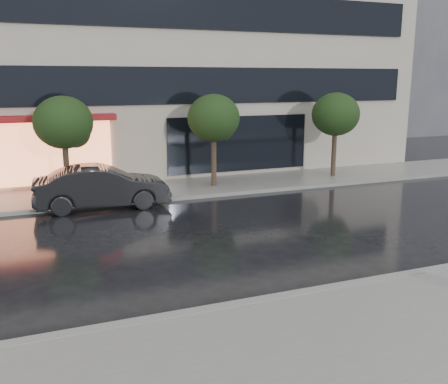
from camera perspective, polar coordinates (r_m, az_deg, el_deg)
ground at (r=11.51m, az=2.34°, el=-10.69°), size 120.00×120.00×0.00m
sidewalk_near at (r=8.94m, az=11.25°, el=-17.89°), size 60.00×4.50×0.12m
sidewalk_far at (r=20.85m, az=-9.15°, el=0.09°), size 60.00×3.50×0.12m
curb_near at (r=10.66m, az=4.57°, el=-12.31°), size 60.00×0.25×0.14m
curb_far at (r=19.18m, az=-8.00°, el=-0.95°), size 60.00×0.25×0.14m
bg_building_right at (r=48.45m, az=17.93°, el=16.24°), size 12.00×12.00×16.00m
tree_mid_west at (r=19.78m, az=-17.70°, el=7.37°), size 2.20×2.20×3.99m
tree_mid_east at (r=21.07m, az=-1.06°, el=8.27°), size 2.20×2.20×3.99m
tree_far_east at (r=23.84m, az=12.72°, el=8.49°), size 2.20×2.20×3.99m
parked_car at (r=18.49m, az=-13.76°, el=0.56°), size 4.84×1.91×1.57m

